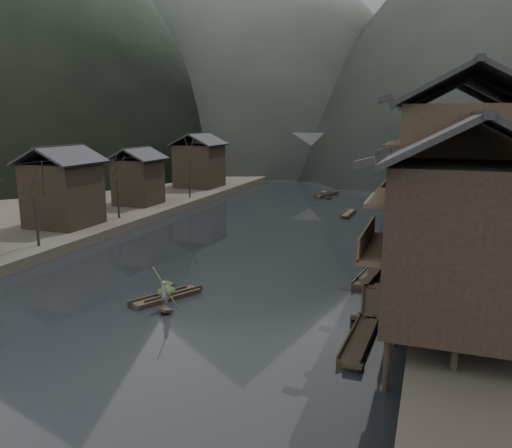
% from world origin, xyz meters
% --- Properties ---
extents(water, '(300.00, 300.00, 0.00)m').
position_xyz_m(water, '(0.00, 0.00, 0.00)').
color(water, black).
rests_on(water, ground).
extents(left_bank, '(40.00, 200.00, 1.20)m').
position_xyz_m(left_bank, '(-35.00, 40.00, 0.60)').
color(left_bank, '#2D2823').
rests_on(left_bank, ground).
extents(stilt_houses, '(9.00, 67.60, 15.93)m').
position_xyz_m(stilt_houses, '(17.28, 19.27, 8.88)').
color(stilt_houses, black).
rests_on(stilt_houses, ground).
extents(left_houses, '(8.10, 53.20, 8.73)m').
position_xyz_m(left_houses, '(-20.50, 20.12, 5.66)').
color(left_houses, black).
rests_on(left_houses, left_bank).
extents(bare_trees, '(3.78, 44.62, 7.56)m').
position_xyz_m(bare_trees, '(-17.00, 12.12, 6.33)').
color(bare_trees, black).
rests_on(bare_trees, left_bank).
extents(moored_sampans, '(2.73, 54.62, 0.47)m').
position_xyz_m(moored_sampans, '(12.01, 17.73, 0.20)').
color(moored_sampans, black).
rests_on(moored_sampans, water).
extents(midriver_boats, '(7.89, 20.30, 0.45)m').
position_xyz_m(midriver_boats, '(2.54, 38.69, 0.20)').
color(midriver_boats, black).
rests_on(midriver_boats, water).
extents(stone_bridge, '(40.00, 6.00, 9.00)m').
position_xyz_m(stone_bridge, '(-0.00, 72.00, 5.11)').
color(stone_bridge, '#4C4C4F').
rests_on(stone_bridge, ground).
extents(hills, '(320.00, 380.00, 115.21)m').
position_xyz_m(hills, '(7.42, 164.37, 52.08)').
color(hills, black).
rests_on(hills, ground).
extents(hero_sampan, '(3.33, 5.23, 0.44)m').
position_xyz_m(hero_sampan, '(-0.82, -3.53, 0.20)').
color(hero_sampan, black).
rests_on(hero_sampan, water).
extents(cargo_heap, '(1.20, 1.57, 0.72)m').
position_xyz_m(cargo_heap, '(-0.94, -3.30, 0.80)').
color(cargo_heap, black).
rests_on(cargo_heap, hero_sampan).
extents(boatman, '(0.72, 0.56, 1.75)m').
position_xyz_m(boatman, '(0.06, -5.21, 1.32)').
color(boatman, '#525254').
rests_on(boatman, hero_sampan).
extents(bamboo_pole, '(0.80, 2.04, 3.64)m').
position_xyz_m(bamboo_pole, '(0.26, -5.21, 4.01)').
color(bamboo_pole, '#8C7A51').
rests_on(bamboo_pole, boatman).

